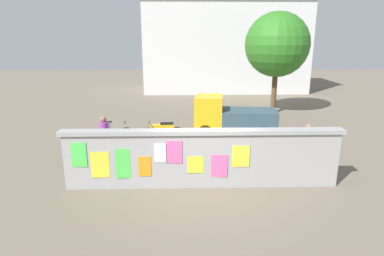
{
  "coord_description": "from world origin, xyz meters",
  "views": [
    {
      "loc": [
        -0.55,
        -9.2,
        4.35
      ],
      "look_at": [
        -0.25,
        2.22,
        1.22
      ],
      "focal_mm": 30.91,
      "sensor_mm": 36.0,
      "label": 1
    }
  ],
  "objects": [
    {
      "name": "tree_roadside",
      "position": [
        4.8,
        10.0,
        3.96
      ],
      "size": [
        3.66,
        3.66,
        5.8
      ],
      "color": "brown",
      "rests_on": "ground"
    },
    {
      "name": "ground",
      "position": [
        0.0,
        8.0,
        0.0
      ],
      "size": [
        60.0,
        60.0,
        0.0
      ],
      "primitive_type": "plane",
      "color": "#6B6051"
    },
    {
      "name": "person_bystander",
      "position": [
        -3.45,
        2.45,
        0.99
      ],
      "size": [
        0.35,
        0.35,
        1.62
      ],
      "color": "#D83F72",
      "rests_on": "ground"
    },
    {
      "name": "person_walking",
      "position": [
        3.58,
        1.17,
        0.99
      ],
      "size": [
        0.43,
        0.43,
        1.62
      ],
      "color": "#D83F72",
      "rests_on": "ground"
    },
    {
      "name": "poster_wall",
      "position": [
        -0.01,
        -0.0,
        0.91
      ],
      "size": [
        8.29,
        0.42,
        1.77
      ],
      "color": "#9C9C9C",
      "rests_on": "ground"
    },
    {
      "name": "bicycle_far",
      "position": [
        2.28,
        1.6,
        0.36
      ],
      "size": [
        1.71,
        0.44,
        0.95
      ],
      "color": "black",
      "rests_on": "ground"
    },
    {
      "name": "bicycle_near",
      "position": [
        -3.51,
        4.39,
        0.36
      ],
      "size": [
        1.71,
        0.44,
        0.95
      ],
      "color": "black",
      "rests_on": "ground"
    },
    {
      "name": "building_background",
      "position": [
        2.89,
        19.13,
        3.82
      ],
      "size": [
        13.37,
        5.53,
        7.59
      ],
      "color": "silver",
      "rests_on": "ground"
    },
    {
      "name": "auto_rickshaw_truck",
      "position": [
        1.58,
        5.16,
        0.9
      ],
      "size": [
        3.76,
        1.95,
        1.85
      ],
      "color": "black",
      "rests_on": "ground"
    },
    {
      "name": "motorcycle",
      "position": [
        -1.43,
        4.61,
        0.46
      ],
      "size": [
        1.9,
        0.56,
        0.87
      ],
      "color": "black",
      "rests_on": "ground"
    }
  ]
}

